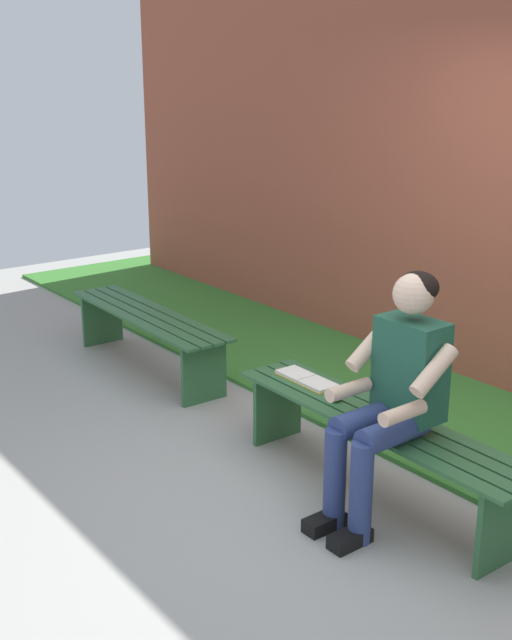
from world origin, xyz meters
The scene contains 7 objects.
ground_plane centered at (1.17, 1.00, -0.02)m, with size 10.00×7.00×0.04m, color #9E9E99.
grass_strip centered at (1.17, -1.51, 0.01)m, with size 9.00×2.33×0.03m, color #387A2D.
bench_near centered at (0.00, 0.00, 0.34)m, with size 1.89×0.42×0.44m.
bench_far centered at (2.34, 0.00, 0.34)m, with size 1.79×0.42×0.44m.
person_seated centered at (-0.20, 0.10, 0.69)m, with size 0.50×0.69×1.25m.
apple centered at (0.27, 0.03, 0.48)m, with size 0.07×0.07×0.07m, color #72B738.
book_open centered at (0.59, -0.04, 0.45)m, with size 0.41×0.17×0.02m.
Camera 1 is at (-2.63, 2.81, 2.15)m, focal length 44.79 mm.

